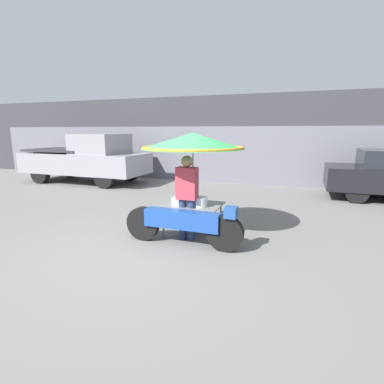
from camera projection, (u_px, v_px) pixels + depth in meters
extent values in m
plane|color=slate|center=(150.00, 249.00, 5.24)|extent=(36.00, 36.00, 0.00)
cube|color=#38383D|center=(243.00, 139.00, 12.46)|extent=(28.00, 2.00, 3.38)
cube|color=slate|center=(237.00, 155.00, 11.64)|extent=(23.80, 0.06, 2.20)
cylinder|color=black|center=(225.00, 233.00, 5.11)|extent=(0.64, 0.14, 0.64)
cylinder|color=black|center=(143.00, 223.00, 5.65)|extent=(0.64, 0.14, 0.64)
cube|color=#1E479E|center=(182.00, 220.00, 5.35)|extent=(1.40, 0.24, 0.32)
cube|color=#234C93|center=(231.00, 212.00, 5.00)|extent=(0.20, 0.24, 0.18)
cylinder|color=black|center=(197.00, 218.00, 6.14)|extent=(0.57, 0.14, 0.57)
cylinder|color=#515156|center=(211.00, 228.00, 5.42)|extent=(0.03, 0.03, 0.61)
cylinder|color=#515156|center=(221.00, 218.00, 6.08)|extent=(0.03, 0.03, 0.61)
cylinder|color=#515156|center=(163.00, 223.00, 5.74)|extent=(0.03, 0.03, 0.61)
cylinder|color=#515156|center=(178.00, 213.00, 6.40)|extent=(0.03, 0.03, 0.61)
cube|color=gray|center=(193.00, 205.00, 5.84)|extent=(1.11, 0.84, 0.02)
cylinder|color=#B2B2B7|center=(193.00, 177.00, 5.73)|extent=(0.03, 0.03, 1.07)
cone|color=green|center=(193.00, 141.00, 5.60)|extent=(1.95, 1.95, 0.29)
torus|color=orange|center=(193.00, 148.00, 5.62)|extent=(1.90, 1.90, 0.05)
cylinder|color=silver|center=(178.00, 201.00, 5.78)|extent=(0.26, 0.26, 0.14)
cylinder|color=silver|center=(200.00, 202.00, 5.64)|extent=(0.27, 0.27, 0.18)
cylinder|color=silver|center=(193.00, 200.00, 6.01)|extent=(0.29, 0.29, 0.09)
cylinder|color=navy|center=(183.00, 219.00, 5.68)|extent=(0.14, 0.14, 0.79)
cylinder|color=navy|center=(192.00, 220.00, 5.62)|extent=(0.14, 0.14, 0.79)
cube|color=#C13847|center=(187.00, 183.00, 5.51)|extent=(0.38, 0.22, 0.59)
sphere|color=#A87A5B|center=(187.00, 161.00, 5.43)|extent=(0.21, 0.21, 0.21)
cylinder|color=black|center=(357.00, 193.00, 8.52)|extent=(0.61, 0.20, 0.61)
cylinder|color=black|center=(350.00, 184.00, 9.90)|extent=(0.61, 0.20, 0.61)
cylinder|color=black|center=(104.00, 177.00, 10.70)|extent=(0.78, 0.24, 0.78)
cylinder|color=black|center=(130.00, 172.00, 12.23)|extent=(0.78, 0.24, 0.78)
cylinder|color=black|center=(40.00, 173.00, 11.72)|extent=(0.78, 0.24, 0.78)
cylinder|color=black|center=(71.00, 168.00, 13.25)|extent=(0.78, 0.24, 0.78)
cube|color=#939399|center=(85.00, 163.00, 11.90)|extent=(5.01, 1.97, 0.78)
cube|color=#939399|center=(101.00, 144.00, 11.47)|extent=(1.70, 1.81, 0.74)
cube|color=#2D2D33|center=(64.00, 150.00, 12.14)|extent=(2.61, 1.89, 0.08)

